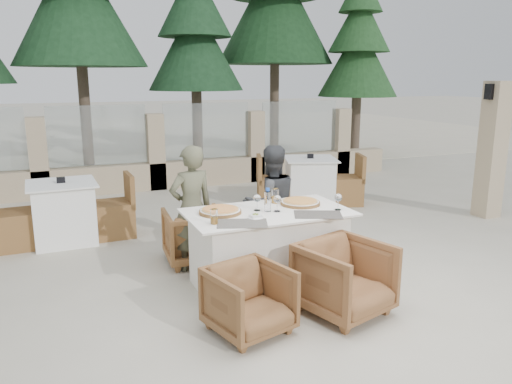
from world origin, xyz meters
name	(u,v)px	position (x,y,z in m)	size (l,w,h in m)	color
ground	(255,283)	(0.00, 0.00, 0.00)	(80.00, 80.00, 0.00)	beige
sand_patch	(103,136)	(0.00, 14.00, 0.01)	(30.00, 16.00, 0.01)	beige
perimeter_wall_far	(155,146)	(0.00, 4.80, 0.80)	(10.00, 0.34, 1.60)	tan
lantern_pillar	(492,150)	(4.20, 1.00, 1.00)	(0.34, 0.34, 2.00)	tan
pine_mid_left	(78,20)	(-1.00, 7.50, 3.25)	(2.86, 2.86, 6.50)	#1E4724
pine_centre	(196,57)	(1.50, 7.20, 2.50)	(2.20, 2.20, 5.00)	#1D4324
pine_mid_right	(275,23)	(3.80, 7.80, 3.40)	(2.99, 2.99, 6.80)	#1A3F1E
pine_far_right	(358,69)	(5.50, 6.50, 2.25)	(1.98, 1.98, 4.50)	#235025
dining_table	(268,249)	(0.10, -0.08, 0.39)	(1.60, 0.90, 0.77)	white
placemat_near_left	(242,223)	(-0.28, -0.37, 0.77)	(0.45, 0.30, 0.00)	#605B53
placemat_near_right	(318,215)	(0.49, -0.38, 0.77)	(0.45, 0.30, 0.00)	#514B45
pizza_left	(220,211)	(-0.35, 0.04, 0.80)	(0.41, 0.41, 0.05)	#D9591D
pizza_right	(300,202)	(0.52, 0.04, 0.80)	(0.41, 0.41, 0.05)	#C8601B
water_bottle	(268,200)	(0.10, -0.07, 0.89)	(0.07, 0.07, 0.23)	#A3C0D6
wine_glass_centre	(257,202)	(0.02, -0.01, 0.86)	(0.08, 0.08, 0.18)	white
wine_glass_near	(277,202)	(0.18, -0.12, 0.86)	(0.08, 0.08, 0.18)	silver
wine_glass_corner	(338,201)	(0.76, -0.30, 0.86)	(0.08, 0.08, 0.18)	white
beer_glass_left	(214,217)	(-0.51, -0.28, 0.84)	(0.07, 0.07, 0.14)	orange
beer_glass_right	(275,196)	(0.31, 0.20, 0.85)	(0.08, 0.08, 0.15)	orange
olive_dish	(256,216)	(-0.10, -0.25, 0.79)	(0.11, 0.11, 0.04)	white
armchair_far_left	(195,236)	(-0.39, 0.85, 0.30)	(0.65, 0.67, 0.61)	#9B6738
armchair_far_right	(256,229)	(0.38, 0.89, 0.28)	(0.59, 0.61, 0.55)	#945B35
armchair_near_left	(249,300)	(-0.42, -0.89, 0.28)	(0.60, 0.62, 0.56)	brown
armchair_near_right	(345,279)	(0.48, -0.90, 0.33)	(0.69, 0.72, 0.65)	brown
diner_left	(192,208)	(-0.47, 0.64, 0.68)	(0.50, 0.33, 1.36)	#5A5B42
diner_right	(271,204)	(0.42, 0.55, 0.66)	(0.65, 0.50, 1.33)	#383A3E
bg_table_a	(64,213)	(-1.72, 2.15, 0.39)	(1.64, 0.82, 0.77)	white
bg_table_b	(310,181)	(2.07, 2.65, 0.39)	(1.64, 0.82, 0.77)	white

